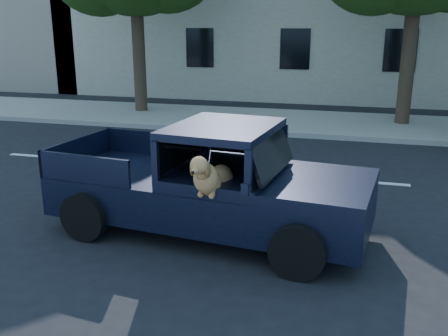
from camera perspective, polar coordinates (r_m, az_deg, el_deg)
name	(u,v)px	position (r m, az deg, el deg)	size (l,w,h in m)	color
ground	(123,224)	(8.54, -11.49, -6.24)	(120.00, 120.00, 0.00)	black
far_sidewalk	(246,120)	(16.91, 2.53, 5.55)	(60.00, 4.00, 0.15)	gray
lane_stripes	(276,175)	(11.02, 5.93, -0.78)	(21.60, 0.14, 0.01)	silver
building_left	(1,7)	(30.03, -24.17, 16.43)	(12.00, 6.00, 8.00)	tan
pickup_truck	(204,196)	(7.86, -2.29, -3.26)	(5.09, 2.77, 1.76)	black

